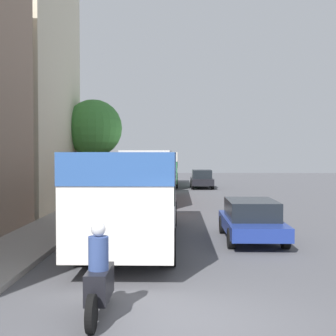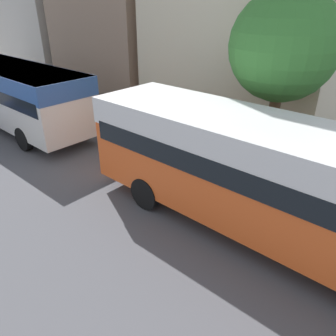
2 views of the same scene
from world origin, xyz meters
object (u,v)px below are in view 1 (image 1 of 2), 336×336
(bus_following, at_px, (150,168))
(motorcycle_behind_lead, at_px, (99,279))
(bus_third_in_line, at_px, (163,164))
(car_crossing, at_px, (202,179))
(bus_lead, at_px, (136,184))
(car_far_curb, at_px, (251,219))

(bus_following, relative_size, motorcycle_behind_lead, 4.72)
(bus_following, xyz_separation_m, bus_third_in_line, (0.41, 12.83, -0.05))
(bus_third_in_line, distance_m, car_crossing, 4.45)
(bus_lead, height_order, motorcycle_behind_lead, bus_lead)
(motorcycle_behind_lead, bearing_deg, car_crossing, 83.61)
(bus_lead, height_order, car_crossing, bus_lead)
(bus_following, relative_size, car_crossing, 2.51)
(bus_following, distance_m, bus_third_in_line, 12.84)
(bus_third_in_line, xyz_separation_m, car_far_curb, (3.78, -25.86, -1.23))
(bus_lead, xyz_separation_m, car_crossing, (3.38, 23.43, -1.15))
(bus_lead, xyz_separation_m, motorcycle_behind_lead, (-0.04, -7.11, -1.26))
(bus_lead, relative_size, motorcycle_behind_lead, 4.78)
(bus_third_in_line, bearing_deg, bus_following, -91.83)
(bus_lead, relative_size, bus_following, 1.01)
(bus_lead, bearing_deg, car_crossing, 81.80)
(bus_following, height_order, bus_third_in_line, bus_following)
(bus_lead, bearing_deg, bus_following, 91.43)
(motorcycle_behind_lead, height_order, car_crossing, motorcycle_behind_lead)
(motorcycle_behind_lead, relative_size, car_far_curb, 0.51)
(bus_third_in_line, height_order, motorcycle_behind_lead, bus_third_in_line)
(bus_lead, xyz_separation_m, bus_following, (-0.33, 13.35, 0.06))
(bus_following, xyz_separation_m, car_far_curb, (4.19, -13.03, -1.28))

